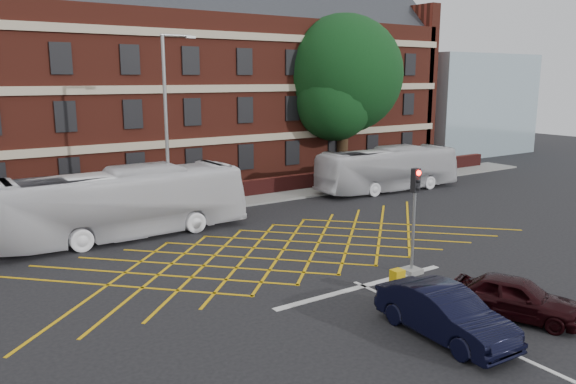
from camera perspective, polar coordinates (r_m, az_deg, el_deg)
ground at (r=24.21m, az=2.16°, el=-7.07°), size 120.00×120.00×0.00m
victorian_building at (r=42.81m, az=-15.39°, el=11.30°), size 51.00×12.17×20.40m
boundary_wall at (r=35.06m, az=-10.41°, el=-0.45°), size 56.00×0.50×1.10m
far_pavement at (r=34.27m, az=-9.71°, el=-1.55°), size 60.00×3.00×0.12m
glass_block at (r=61.88m, az=16.56°, el=8.56°), size 14.00×10.00×10.00m
box_junction_hatching at (r=25.77m, az=-0.47°, el=-5.88°), size 8.22×8.22×0.02m
stop_line at (r=21.65m, az=7.68°, el=-9.45°), size 8.00×0.30×0.02m
centre_line at (r=17.76m, az=22.19°, el=-15.13°), size 0.15×14.00×0.02m
bus_left at (r=28.52m, az=-16.43°, el=-1.11°), size 12.31×3.02×3.42m
bus_right at (r=39.46m, az=10.15°, el=2.31°), size 10.97×3.20×3.02m
car_navy at (r=17.93m, az=15.62°, el=-11.76°), size 1.83×4.72×1.53m
car_maroon at (r=20.08m, az=22.14°, el=-9.86°), size 3.07×4.37×1.38m
deciduous_tree at (r=44.24m, az=5.63°, el=11.02°), size 9.09×9.09×12.52m
traffic_light_near at (r=22.83m, az=12.61°, el=-3.88°), size 0.70×0.70×4.27m
street_lamp at (r=29.61m, az=-12.01°, el=3.03°), size 2.25×1.00×9.85m
utility_cabinet at (r=20.87m, az=11.02°, el=-9.00°), size 0.45×0.38×0.95m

